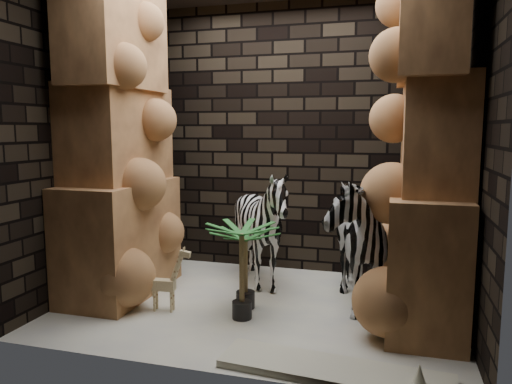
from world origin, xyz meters
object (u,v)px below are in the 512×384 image
(zebra_right, at_px, (347,228))
(palm_front, at_px, (245,268))
(giraffe_toy, at_px, (163,278))
(zebra_left, at_px, (262,235))
(palm_back, at_px, (242,271))
(surfboard, at_px, (333,371))

(zebra_right, xyz_separation_m, palm_front, (-0.87, -0.30, -0.36))
(giraffe_toy, relative_size, palm_front, 0.82)
(zebra_right, relative_size, palm_front, 1.97)
(zebra_right, xyz_separation_m, zebra_left, (-0.87, 0.29, -0.17))
(palm_back, bearing_deg, giraffe_toy, -178.18)
(zebra_right, height_order, giraffe_toy, zebra_right)
(zebra_left, xyz_separation_m, giraffe_toy, (-0.68, -0.85, -0.25))
(zebra_right, bearing_deg, zebra_left, 145.51)
(zebra_right, xyz_separation_m, surfboard, (0.04, -1.28, -0.70))
(zebra_right, relative_size, surfboard, 0.94)
(surfboard, bearing_deg, zebra_left, 125.06)
(palm_back, relative_size, surfboard, 0.55)
(zebra_left, relative_size, giraffe_toy, 2.01)
(zebra_right, bearing_deg, giraffe_toy, -176.30)
(surfboard, bearing_deg, zebra_right, 96.62)
(giraffe_toy, distance_m, surfboard, 1.77)
(zebra_right, xyz_separation_m, giraffe_toy, (-1.55, -0.57, -0.42))
(zebra_left, bearing_deg, palm_front, -79.51)
(giraffe_toy, height_order, surfboard, giraffe_toy)
(palm_back, xyz_separation_m, surfboard, (0.87, -0.74, -0.39))
(giraffe_toy, distance_m, palm_front, 0.73)
(palm_back, height_order, surfboard, palm_back)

